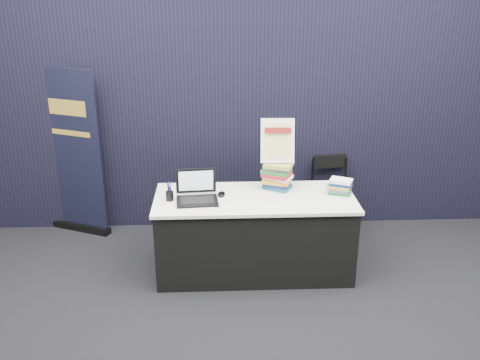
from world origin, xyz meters
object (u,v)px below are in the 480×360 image
(book_stack_tall, at_px, (277,176))
(info_sign, at_px, (278,141))
(pullup_banner, at_px, (72,162))
(stacking_chair, at_px, (331,192))
(book_stack_short, at_px, (340,187))
(laptop, at_px, (197,194))
(display_table, at_px, (254,234))

(book_stack_tall, xyz_separation_m, info_sign, (-0.00, 0.03, 0.32))
(info_sign, height_order, pullup_banner, pullup_banner)
(info_sign, height_order, stacking_chair, info_sign)
(pullup_banner, bearing_deg, book_stack_tall, 3.46)
(book_stack_short, bearing_deg, stacking_chair, 83.31)
(pullup_banner, distance_m, stacking_chair, 2.74)
(laptop, xyz_separation_m, stacking_chair, (1.38, 0.84, -0.35))
(display_table, height_order, book_stack_short, book_stack_short)
(display_table, xyz_separation_m, book_stack_short, (0.78, 0.04, 0.44))
(stacking_chair, bearing_deg, laptop, -156.59)
(laptop, distance_m, pullup_banner, 1.67)
(laptop, height_order, stacking_chair, laptop)
(display_table, height_order, book_stack_tall, book_stack_tall)
(laptop, distance_m, book_stack_tall, 0.77)
(book_stack_tall, xyz_separation_m, stacking_chair, (0.65, 0.59, -0.42))
(info_sign, xyz_separation_m, pullup_banner, (-2.07, 0.72, -0.42))
(book_stack_tall, bearing_deg, laptop, -161.55)
(book_stack_tall, distance_m, info_sign, 0.33)
(book_stack_short, height_order, stacking_chair, book_stack_short)
(stacking_chair, bearing_deg, book_stack_short, -104.51)
(book_stack_tall, relative_size, stacking_chair, 0.35)
(display_table, bearing_deg, info_sign, 45.59)
(pullup_banner, bearing_deg, stacking_chair, 20.06)
(laptop, bearing_deg, stacking_chair, 26.51)
(info_sign, relative_size, stacking_chair, 0.50)
(display_table, bearing_deg, stacking_chair, 42.19)
(laptop, bearing_deg, book_stack_short, -0.47)
(display_table, distance_m, stacking_chair, 1.17)
(info_sign, bearing_deg, display_table, -131.80)
(book_stack_tall, distance_m, pullup_banner, 2.21)
(book_stack_short, xyz_separation_m, pullup_banner, (-2.63, 0.90, -0.04))
(laptop, height_order, book_stack_tall, laptop)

